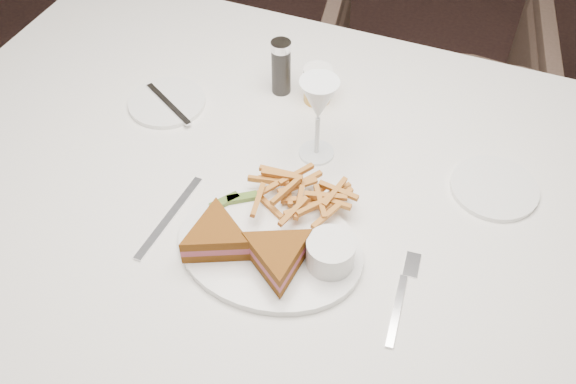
% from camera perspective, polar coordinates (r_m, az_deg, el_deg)
% --- Properties ---
extents(ground, '(5.00, 5.00, 0.00)m').
position_cam_1_polar(ground, '(1.96, -5.36, -8.34)').
color(ground, black).
rests_on(ground, ground).
extents(table, '(1.61, 1.09, 0.75)m').
position_cam_1_polar(table, '(1.48, 0.77, -9.75)').
color(table, silver).
rests_on(table, ground).
extents(chair_far, '(0.77, 0.74, 0.68)m').
position_cam_1_polar(chair_far, '(2.11, 12.12, 9.34)').
color(chair_far, '#44332A').
rests_on(chair_far, ground).
extents(table_setting, '(0.84, 0.62, 0.18)m').
position_cam_1_polar(table_setting, '(1.12, -0.03, -0.23)').
color(table_setting, white).
rests_on(table_setting, table).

